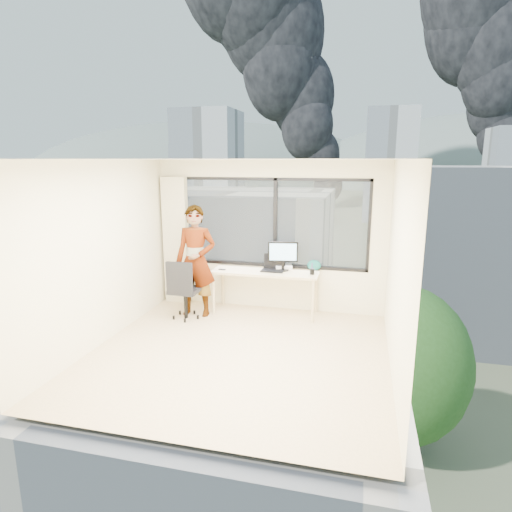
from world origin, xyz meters
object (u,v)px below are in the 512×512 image
(monitor, at_px, (283,256))
(laptop, at_px, (273,264))
(person, at_px, (196,261))
(game_console, at_px, (284,267))
(desk, at_px, (265,292))
(chair, at_px, (185,288))
(handbag, at_px, (314,265))

(monitor, distance_m, laptop, 0.22)
(person, relative_size, game_console, 6.69)
(desk, relative_size, game_console, 6.43)
(chair, bearing_deg, monitor, 24.11)
(desk, xyz_separation_m, handbag, (0.80, 0.23, 0.46))
(person, xyz_separation_m, handbag, (1.91, 0.58, -0.10))
(desk, xyz_separation_m, person, (-1.11, -0.35, 0.56))
(desk, distance_m, game_console, 0.54)
(desk, height_order, game_console, game_console)
(chair, xyz_separation_m, handbag, (2.03, 0.79, 0.33))
(person, bearing_deg, game_console, 18.43)
(chair, distance_m, game_console, 1.72)
(chair, height_order, game_console, chair)
(desk, relative_size, laptop, 4.48)
(desk, height_order, laptop, laptop)
(desk, distance_m, laptop, 0.51)
(person, relative_size, laptop, 4.66)
(person, bearing_deg, handbag, 12.99)
(game_console, bearing_deg, desk, -156.14)
(person, bearing_deg, laptop, 12.82)
(monitor, bearing_deg, person, -172.07)
(laptop, bearing_deg, game_console, 53.76)
(desk, relative_size, chair, 1.75)
(game_console, relative_size, handbag, 1.20)
(handbag, bearing_deg, laptop, -171.93)
(handbag, bearing_deg, person, -172.26)
(person, height_order, monitor, person)
(laptop, distance_m, handbag, 0.71)
(game_console, xyz_separation_m, laptop, (-0.15, -0.20, 0.09))
(desk, height_order, person, person)
(desk, height_order, monitor, monitor)
(chair, bearing_deg, handbag, 22.07)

